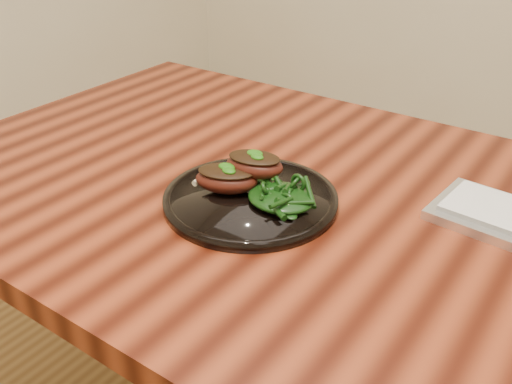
# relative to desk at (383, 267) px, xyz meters

# --- Properties ---
(desk) EXTENTS (1.60, 0.80, 0.75)m
(desk) POSITION_rel_desk_xyz_m (0.00, 0.00, 0.00)
(desk) COLOR #360F06
(desk) RESTS_ON ground
(plate) EXTENTS (0.26, 0.26, 0.02)m
(plate) POSITION_rel_desk_xyz_m (-0.19, -0.07, 0.09)
(plate) COLOR black
(plate) RESTS_ON desk
(lamb_chop_front) EXTENTS (0.11, 0.09, 0.04)m
(lamb_chop_front) POSITION_rel_desk_xyz_m (-0.23, -0.08, 0.12)
(lamb_chop_front) COLOR #46160D
(lamb_chop_front) RESTS_ON plate
(lamb_chop_back) EXTENTS (0.10, 0.08, 0.04)m
(lamb_chop_back) POSITION_rel_desk_xyz_m (-0.20, -0.05, 0.14)
(lamb_chop_back) COLOR #46160D
(lamb_chop_back) RESTS_ON plate
(herb_smear) EXTENTS (0.08, 0.05, 0.00)m
(herb_smear) POSITION_rel_desk_xyz_m (-0.23, -0.02, 0.10)
(herb_smear) COLOR #124A08
(herb_smear) RESTS_ON plate
(greens_heap) EXTENTS (0.10, 0.09, 0.04)m
(greens_heap) POSITION_rel_desk_xyz_m (-0.14, -0.07, 0.11)
(greens_heap) COLOR black
(greens_heap) RESTS_ON plate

